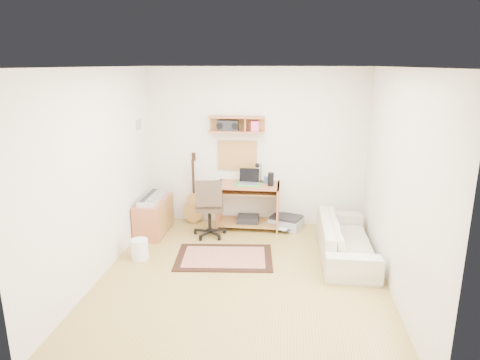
# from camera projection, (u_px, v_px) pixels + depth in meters

# --- Properties ---
(floor) EXTENTS (3.60, 4.00, 0.01)m
(floor) POSITION_uv_depth(u_px,v_px,m) (242.00, 277.00, 5.48)
(floor) COLOR #AB8C47
(floor) RESTS_ON ground
(ceiling) EXTENTS (3.60, 4.00, 0.01)m
(ceiling) POSITION_uv_depth(u_px,v_px,m) (243.00, 67.00, 4.80)
(ceiling) COLOR white
(ceiling) RESTS_ON ground
(back_wall) EXTENTS (3.60, 0.01, 2.60)m
(back_wall) POSITION_uv_depth(u_px,v_px,m) (256.00, 148.00, 7.06)
(back_wall) COLOR silver
(back_wall) RESTS_ON ground
(left_wall) EXTENTS (0.01, 4.00, 2.60)m
(left_wall) POSITION_uv_depth(u_px,v_px,m) (99.00, 175.00, 5.34)
(left_wall) COLOR silver
(left_wall) RESTS_ON ground
(right_wall) EXTENTS (0.01, 4.00, 2.60)m
(right_wall) POSITION_uv_depth(u_px,v_px,m) (398.00, 184.00, 4.94)
(right_wall) COLOR silver
(right_wall) RESTS_ON ground
(wall_shelf) EXTENTS (0.90, 0.25, 0.26)m
(wall_shelf) POSITION_uv_depth(u_px,v_px,m) (237.00, 124.00, 6.87)
(wall_shelf) COLOR #B0633E
(wall_shelf) RESTS_ON back_wall
(cork_board) EXTENTS (0.64, 0.03, 0.49)m
(cork_board) POSITION_uv_depth(u_px,v_px,m) (237.00, 155.00, 7.11)
(cork_board) COLOR #A47752
(cork_board) RESTS_ON back_wall
(wall_photo) EXTENTS (0.02, 0.20, 0.15)m
(wall_photo) POSITION_uv_depth(u_px,v_px,m) (139.00, 125.00, 6.67)
(wall_photo) COLOR #4C8CBF
(wall_photo) RESTS_ON left_wall
(desk) EXTENTS (1.00, 0.55, 0.75)m
(desk) POSITION_uv_depth(u_px,v_px,m) (248.00, 206.00, 7.05)
(desk) COLOR #B0633E
(desk) RESTS_ON floor
(laptop) EXTENTS (0.33, 0.33, 0.24)m
(laptop) POSITION_uv_depth(u_px,v_px,m) (248.00, 177.00, 6.90)
(laptop) COLOR silver
(laptop) RESTS_ON desk
(speaker) EXTENTS (0.10, 0.10, 0.21)m
(speaker) POSITION_uv_depth(u_px,v_px,m) (271.00, 179.00, 6.83)
(speaker) COLOR black
(speaker) RESTS_ON desk
(desk_lamp) EXTENTS (0.11, 0.11, 0.33)m
(desk_lamp) POSITION_uv_depth(u_px,v_px,m) (261.00, 173.00, 7.02)
(desk_lamp) COLOR black
(desk_lamp) RESTS_ON desk
(pencil_cup) EXTENTS (0.08, 0.08, 0.11)m
(pencil_cup) POSITION_uv_depth(u_px,v_px,m) (266.00, 180.00, 7.00)
(pencil_cup) COLOR #3557A0
(pencil_cup) RESTS_ON desk
(boombox) EXTENTS (0.33, 0.15, 0.17)m
(boombox) POSITION_uv_depth(u_px,v_px,m) (228.00, 125.00, 6.88)
(boombox) COLOR black
(boombox) RESTS_ON wall_shelf
(rug) EXTENTS (1.41, 1.01, 0.02)m
(rug) POSITION_uv_depth(u_px,v_px,m) (224.00, 257.00, 6.03)
(rug) COLOR tan
(rug) RESTS_ON floor
(task_chair) EXTENTS (0.57, 0.57, 0.96)m
(task_chair) POSITION_uv_depth(u_px,v_px,m) (209.00, 207.00, 6.69)
(task_chair) COLOR #382C21
(task_chair) RESTS_ON floor
(cabinet) EXTENTS (0.40, 0.90, 0.55)m
(cabinet) POSITION_uv_depth(u_px,v_px,m) (154.00, 216.00, 6.88)
(cabinet) COLOR #B0633E
(cabinet) RESTS_ON floor
(music_keyboard) EXTENTS (0.25, 0.80, 0.07)m
(music_keyboard) POSITION_uv_depth(u_px,v_px,m) (153.00, 198.00, 6.79)
(music_keyboard) COLOR #B2B5BA
(music_keyboard) RESTS_ON cabinet
(guitar) EXTENTS (0.35, 0.25, 1.21)m
(guitar) POSITION_uv_depth(u_px,v_px,m) (193.00, 189.00, 7.22)
(guitar) COLOR #A77733
(guitar) RESTS_ON floor
(waste_basket) EXTENTS (0.30, 0.30, 0.28)m
(waste_basket) POSITION_uv_depth(u_px,v_px,m) (140.00, 249.00, 5.97)
(waste_basket) COLOR white
(waste_basket) RESTS_ON floor
(printer) EXTENTS (0.61, 0.54, 0.19)m
(printer) POSITION_uv_depth(u_px,v_px,m) (286.00, 223.00, 7.12)
(printer) COLOR #A5A8AA
(printer) RESTS_ON floor
(sofa) EXTENTS (0.52, 1.79, 0.70)m
(sofa) POSITION_uv_depth(u_px,v_px,m) (346.00, 233.00, 6.00)
(sofa) COLOR #C2B79A
(sofa) RESTS_ON floor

